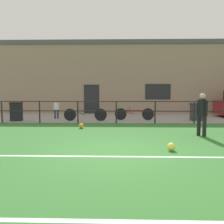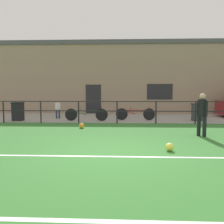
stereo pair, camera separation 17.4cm
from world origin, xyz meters
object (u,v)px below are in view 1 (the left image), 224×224
(soccer_ball_match, at_px, (81,126))
(trash_bin_0, at_px, (16,111))
(player_goalkeeper, at_px, (202,112))
(trash_bin_1, at_px, (197,112))
(bicycle_parked_0, at_px, (134,114))
(bicycle_parked_1, at_px, (85,114))
(spectator_child, at_px, (56,108))
(soccer_ball_spare, at_px, (171,147))

(soccer_ball_match, distance_m, trash_bin_0, 4.65)
(player_goalkeeper, relative_size, trash_bin_1, 1.67)
(bicycle_parked_0, height_order, trash_bin_1, trash_bin_1)
(trash_bin_1, bearing_deg, bicycle_parked_1, -177.23)
(soccer_ball_match, bearing_deg, spectator_child, 119.85)
(soccer_ball_spare, relative_size, spectator_child, 0.21)
(bicycle_parked_1, bearing_deg, soccer_ball_match, -86.19)
(bicycle_parked_1, xyz_separation_m, trash_bin_1, (6.17, 0.30, 0.13))
(soccer_ball_spare, bearing_deg, player_goalkeeper, 54.84)
(trash_bin_0, relative_size, trash_bin_1, 1.07)
(soccer_ball_spare, distance_m, trash_bin_1, 7.37)
(player_goalkeeper, bearing_deg, bicycle_parked_1, 10.93)
(bicycle_parked_0, relative_size, trash_bin_0, 2.16)
(bicycle_parked_0, bearing_deg, player_goalkeeper, -64.46)
(soccer_ball_spare, height_order, bicycle_parked_1, bicycle_parked_1)
(trash_bin_0, xyz_separation_m, trash_bin_1, (9.96, 0.40, -0.03))
(soccer_ball_spare, relative_size, trash_bin_0, 0.23)
(soccer_ball_spare, height_order, trash_bin_0, trash_bin_0)
(soccer_ball_spare, bearing_deg, trash_bin_0, 138.17)
(soccer_ball_match, xyz_separation_m, trash_bin_0, (-3.96, 2.40, 0.42))
(soccer_ball_match, relative_size, trash_bin_1, 0.24)
(player_goalkeeper, xyz_separation_m, bicycle_parked_1, (-4.95, 4.22, -0.54))
(soccer_ball_match, xyz_separation_m, bicycle_parked_0, (2.56, 2.95, 0.26))
(soccer_ball_match, distance_m, soccer_ball_spare, 5.10)
(soccer_ball_match, bearing_deg, player_goalkeeper, -19.68)
(player_goalkeeper, bearing_deg, trash_bin_0, 26.17)
(soccer_ball_match, bearing_deg, trash_bin_0, 148.71)
(soccer_ball_spare, height_order, bicycle_parked_0, bicycle_parked_0)
(soccer_ball_match, xyz_separation_m, spectator_child, (-2.02, 3.52, 0.54))
(soccer_ball_match, height_order, spectator_child, spectator_child)
(soccer_ball_match, relative_size, soccer_ball_spare, 0.98)
(soccer_ball_spare, relative_size, trash_bin_1, 0.24)
(soccer_ball_match, relative_size, spectator_child, 0.20)
(player_goalkeeper, bearing_deg, trash_bin_1, -53.83)
(bicycle_parked_1, bearing_deg, bicycle_parked_0, 9.12)
(player_goalkeeper, relative_size, trash_bin_0, 1.56)
(player_goalkeeper, relative_size, soccer_ball_match, 7.07)
(spectator_child, relative_size, trash_bin_0, 1.08)
(soccer_ball_match, xyz_separation_m, bicycle_parked_1, (-0.17, 2.51, 0.26))
(soccer_ball_spare, xyz_separation_m, trash_bin_1, (2.83, 6.79, 0.39))
(bicycle_parked_0, xyz_separation_m, trash_bin_0, (-6.51, -0.54, 0.17))
(spectator_child, bearing_deg, bicycle_parked_1, 130.36)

